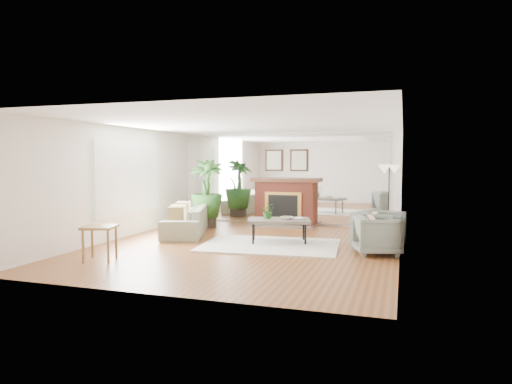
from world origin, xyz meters
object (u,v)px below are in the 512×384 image
(fireplace, at_px, (285,201))
(armchair_back, at_px, (379,230))
(sofa, at_px, (186,221))
(armchair_front, at_px, (377,235))
(side_table, at_px, (100,231))
(coffee_table, at_px, (279,221))
(potted_ficus, at_px, (206,191))
(floor_lamp, at_px, (389,174))

(fireplace, xyz_separation_m, armchair_back, (2.60, -2.71, -0.28))
(sofa, distance_m, armchair_front, 4.53)
(fireplace, xyz_separation_m, side_table, (-1.98, -5.25, -0.15))
(fireplace, xyz_separation_m, armchair_front, (2.60, -3.23, -0.30))
(sofa, height_order, side_table, sofa)
(sofa, relative_size, side_table, 3.30)
(fireplace, relative_size, coffee_table, 1.42)
(side_table, bearing_deg, fireplace, 69.30)
(side_table, bearing_deg, armchair_back, 29.03)
(sofa, xyz_separation_m, armchair_back, (4.43, -0.44, 0.06))
(fireplace, xyz_separation_m, potted_ficus, (-1.85, -1.01, 0.29))
(armchair_back, height_order, armchair_front, armchair_back)
(floor_lamp, bearing_deg, coffee_table, -130.34)
(coffee_table, height_order, sofa, sofa)
(fireplace, distance_m, sofa, 2.94)
(side_table, bearing_deg, potted_ficus, 88.21)
(armchair_back, relative_size, armchair_front, 1.05)
(armchair_front, distance_m, side_table, 5.01)
(coffee_table, relative_size, armchair_front, 1.81)
(fireplace, relative_size, sofa, 0.92)
(coffee_table, xyz_separation_m, floor_lamp, (2.14, 2.52, 0.93))
(armchair_back, relative_size, side_table, 1.25)
(coffee_table, distance_m, sofa, 2.43)
(coffee_table, relative_size, armchair_back, 1.72)
(armchair_front, bearing_deg, potted_ficus, 46.54)
(armchair_front, bearing_deg, fireplace, 21.83)
(coffee_table, bearing_deg, side_table, -134.67)
(armchair_back, bearing_deg, potted_ficus, 90.01)
(armchair_back, bearing_deg, coffee_table, 110.07)
(armchair_front, bearing_deg, armchair_back, -17.00)
(fireplace, distance_m, side_table, 5.62)
(sofa, distance_m, armchair_back, 4.45)
(armchair_front, height_order, floor_lamp, floor_lamp)
(fireplace, distance_m, armchair_back, 3.76)
(potted_ficus, bearing_deg, side_table, -91.79)
(fireplace, xyz_separation_m, floor_lamp, (2.70, -0.16, 0.74))
(sofa, relative_size, armchair_front, 2.78)
(coffee_table, height_order, floor_lamp, floor_lamp)
(coffee_table, relative_size, side_table, 2.15)
(fireplace, relative_size, armchair_front, 2.56)
(armchair_front, relative_size, potted_ficus, 0.45)
(armchair_back, distance_m, potted_ficus, 4.80)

